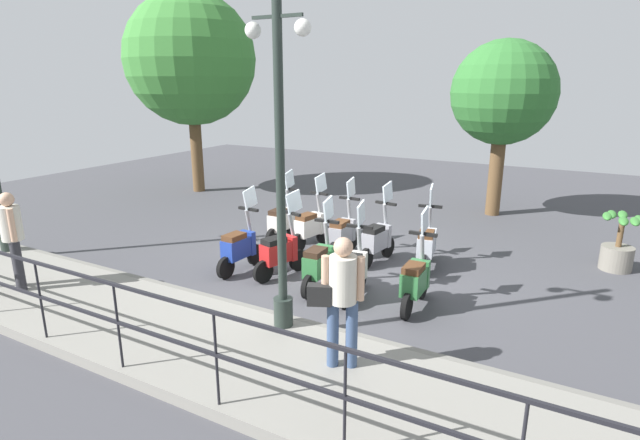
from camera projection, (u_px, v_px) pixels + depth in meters
name	position (u px, v px, depth m)	size (l,w,h in m)	color
ground_plane	(339.00, 273.00, 9.12)	(28.00, 28.00, 0.00)	#424247
promenade_walkway	(229.00, 348.00, 6.45)	(2.20, 20.00, 0.15)	gray
fence_railing	(162.00, 323.00, 5.34)	(0.04, 16.03, 1.07)	black
lamp_post_near	(281.00, 188.00, 6.37)	(0.26, 0.90, 4.35)	#232D28
pedestrian_with_bag	(341.00, 293.00, 5.67)	(0.49, 0.60, 1.59)	#384C70
pedestrian_distant	(12.00, 233.00, 7.87)	(0.42, 0.45, 1.59)	#28282D
tree_large	(191.00, 60.00, 14.87)	(3.90, 3.90, 5.96)	brown
tree_distant	(503.00, 94.00, 12.32)	(2.57, 2.57, 4.40)	brown
potted_palm	(618.00, 247.00, 9.20)	(1.06, 0.66, 1.05)	slate
scooter_near_0	(416.00, 279.00, 7.61)	(1.23, 0.44, 1.54)	black
scooter_near_1	(354.00, 270.00, 7.98)	(1.23, 0.44, 1.54)	black
scooter_near_2	(320.00, 262.00, 8.30)	(1.23, 0.44, 1.54)	black
scooter_near_3	(281.00, 251.00, 8.86)	(1.20, 0.54, 1.54)	black
scooter_near_4	(240.00, 247.00, 9.10)	(1.23, 0.44, 1.54)	black
scooter_far_0	(427.00, 244.00, 9.27)	(1.22, 0.48, 1.54)	black
scooter_far_1	(378.00, 239.00, 9.54)	(1.23, 0.45, 1.54)	black
scooter_far_2	(343.00, 233.00, 9.92)	(1.23, 0.44, 1.54)	black
scooter_far_3	(311.00, 226.00, 10.40)	(1.22, 0.47, 1.54)	black
scooter_far_4	(282.00, 220.00, 10.79)	(1.23, 0.44, 1.54)	black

